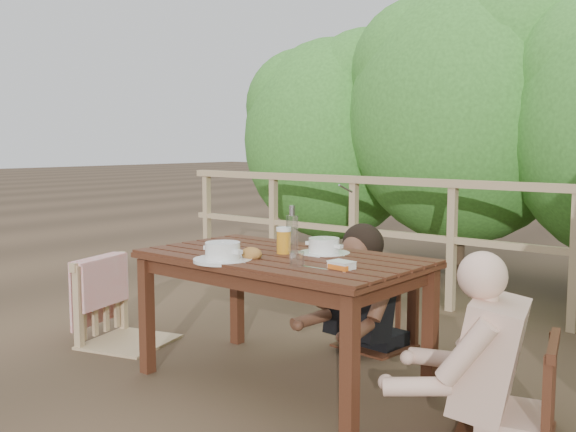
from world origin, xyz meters
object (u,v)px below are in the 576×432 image
Objects in this scene: bottle at (292,231)px; butter_tub at (342,266)px; chair_far at (376,282)px; soup_far at (324,247)px; table at (282,320)px; beer_glass at (284,242)px; soup_near at (223,252)px; chair_left at (127,264)px; bread_roll at (252,254)px; woman at (378,252)px; tumbler at (297,260)px; chair_right at (508,341)px; diner_right at (517,287)px.

bottle is 2.31× the size of butter_tub.
soup_far is (0.09, -0.67, 0.31)m from chair_far.
beer_glass reaches higher than table.
soup_near reaches higher than butter_tub.
beer_glass is at bearing -100.31° from chair_left.
soup_near reaches higher than bread_roll.
woman is 4.45× the size of bottle.
beer_glass is 1.84× the size of tumbler.
chair_right is at bearing -27.25° from chair_far.
diner_right reaches higher than soup_far.
beer_glass is 0.52m from butter_tub.
beer_glass is 0.38m from tumbler.
chair_far is 0.90m from bottle.
soup_far is at bearing 143.93° from butter_tub.
soup_near is 0.64m from butter_tub.
tumbler reaches higher than butter_tub.
chair_far is 1.34m from chair_right.
woman is 14.43× the size of tumbler.
chair_left is 1.59m from woman.
beer_glass is (-0.02, 0.04, 0.42)m from table.
chair_right reaches higher than bread_roll.
soup_far is (0.09, -0.69, 0.13)m from woman.
chair_left reaches higher than butter_tub.
bread_roll is at bearing 51.89° from soup_near.
chair_far is 3.08× the size of bottle.
soup_near is (1.07, -0.20, 0.22)m from chair_left.
woman is 0.85m from bottle.
chair_far is at bearing -137.55° from chair_right.
beer_glass is 1.31× the size of butter_tub.
chair_far is (0.04, 0.86, 0.08)m from table.
soup_near is 1.08× the size of soup_far.
diner_right is 1.07m from soup_far.
woman is 0.71m from soup_far.
butter_tub is at bearing 22.72° from tumbler.
chair_right is (1.13, -0.72, 0.01)m from chair_far.
chair_far is 3.00× the size of soup_far.
chair_right is 5.54× the size of beer_glass.
bottle is 3.24× the size of tumbler.
bottle is at bearing 78.93° from diner_right.
tumbler is (0.29, -0.24, -0.04)m from beer_glass.
chair_right is at bearing 18.47° from soup_near.
chair_left is 12.31× the size of tumbler.
chair_left reaches higher than beer_glass.
soup_near is (-0.18, -1.18, 0.13)m from woman.
woman is at bearing 120.08° from butter_tub.
bread_roll is (-1.23, -0.32, 0.29)m from chair_right.
chair_left reaches higher than chair_right.
beer_glass is at bearing -133.55° from soup_far.
bottle is at bearing 133.09° from tumbler.
tumbler is at bearing -83.88° from chair_right.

